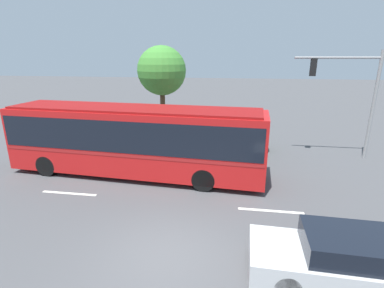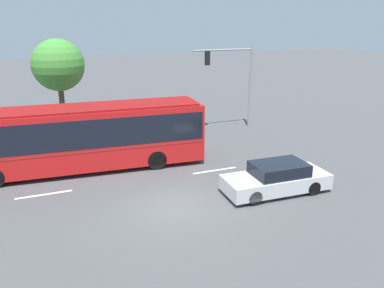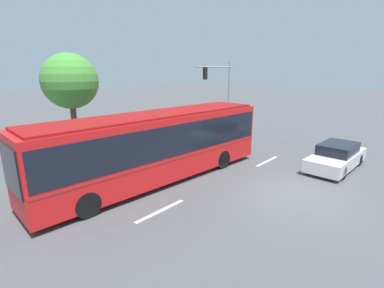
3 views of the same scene
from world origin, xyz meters
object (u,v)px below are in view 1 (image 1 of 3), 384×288
(sedan_foreground, at_px, (348,260))
(street_tree_left, at_px, (162,71))
(city_bus, at_px, (134,137))
(traffic_light_pole, at_px, (354,89))

(sedan_foreground, relative_size, street_tree_left, 0.77)
(street_tree_left, bearing_deg, city_bus, -86.37)
(city_bus, relative_size, street_tree_left, 1.97)
(traffic_light_pole, bearing_deg, city_bus, 21.10)
(traffic_light_pole, height_order, street_tree_left, street_tree_left)
(sedan_foreground, xyz_separation_m, street_tree_left, (-8.06, 13.33, 3.88))
(city_bus, relative_size, sedan_foreground, 2.56)
(street_tree_left, bearing_deg, sedan_foreground, -58.84)
(sedan_foreground, distance_m, traffic_light_pole, 11.16)
(city_bus, bearing_deg, traffic_light_pole, -155.03)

